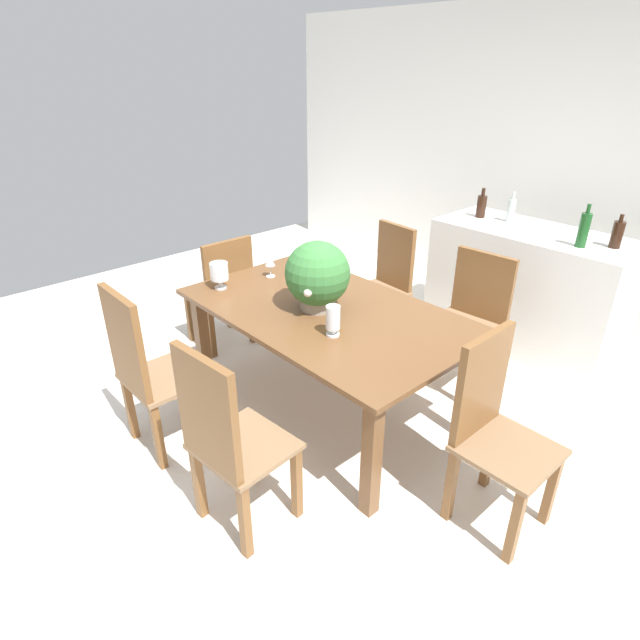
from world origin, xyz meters
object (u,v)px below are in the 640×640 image
(chair_head_end, at_px, (224,287))
(flower_centerpiece, at_px, (317,275))
(chair_near_right, at_px, (226,437))
(crystal_vase_center_near, at_px, (219,272))
(chair_far_left, at_px, (385,281))
(chair_foot_end, at_px, (493,424))
(chair_far_right, at_px, (472,313))
(dining_table, at_px, (327,323))
(chair_near_left, at_px, (146,367))
(kitchen_counter, at_px, (526,288))
(wine_bottle_green, at_px, (481,206))
(crystal_vase_left, at_px, (333,319))
(wine_bottle_tall, at_px, (584,230))
(wine_glass, at_px, (270,262))
(wine_bottle_clear, at_px, (617,234))
(wine_bottle_dark, at_px, (511,210))

(chair_head_end, height_order, flower_centerpiece, flower_centerpiece)
(chair_near_right, xyz_separation_m, crystal_vase_center_near, (-1.13, 0.71, 0.30))
(chair_far_left, relative_size, chair_foot_end, 0.97)
(chair_head_end, xyz_separation_m, chair_far_right, (1.59, 1.02, 0.01))
(dining_table, bearing_deg, chair_head_end, -179.88)
(chair_near_left, relative_size, kitchen_counter, 0.70)
(dining_table, height_order, wine_bottle_green, wine_bottle_green)
(chair_near_left, bearing_deg, wine_bottle_green, -95.44)
(kitchen_counter, bearing_deg, crystal_vase_left, -92.97)
(chair_near_left, bearing_deg, dining_table, -111.78)
(chair_far_left, bearing_deg, wine_bottle_tall, 35.76)
(chair_near_left, relative_size, crystal_vase_center_near, 5.79)
(chair_head_end, bearing_deg, wine_glass, 99.51)
(crystal_vase_left, relative_size, wine_glass, 1.16)
(wine_bottle_clear, bearing_deg, kitchen_counter, -177.54)
(chair_head_end, relative_size, chair_far_right, 0.97)
(chair_far_left, relative_size, chair_near_right, 0.94)
(crystal_vase_left, distance_m, crystal_vase_center_near, 0.99)
(chair_near_right, bearing_deg, wine_glass, -50.21)
(chair_far_left, distance_m, flower_centerpiece, 1.18)
(chair_near_right, height_order, wine_bottle_tall, wine_bottle_tall)
(chair_near_left, relative_size, chair_foot_end, 1.04)
(chair_head_end, distance_m, wine_bottle_dark, 2.37)
(chair_foot_end, distance_m, wine_bottle_clear, 1.95)
(dining_table, bearing_deg, chair_near_left, -111.77)
(crystal_vase_left, distance_m, wine_bottle_green, 2.11)
(wine_bottle_tall, bearing_deg, wine_glass, -130.83)
(chair_near_left, xyz_separation_m, wine_bottle_green, (0.27, 2.88, 0.47))
(flower_centerpiece, bearing_deg, chair_foot_end, 1.44)
(chair_near_right, bearing_deg, flower_centerpiece, -69.64)
(chair_near_left, distance_m, wine_bottle_tall, 3.01)
(dining_table, relative_size, wine_bottle_dark, 7.48)
(wine_bottle_tall, distance_m, wine_bottle_dark, 0.69)
(chair_near_right, xyz_separation_m, wine_bottle_clear, (0.51, 2.89, 0.48))
(chair_far_right, height_order, flower_centerpiece, flower_centerpiece)
(crystal_vase_left, xyz_separation_m, wine_bottle_tall, (0.49, 1.92, 0.23))
(chair_head_end, xyz_separation_m, wine_bottle_dark, (1.29, 1.92, 0.53))
(crystal_vase_center_near, bearing_deg, chair_near_right, -32.10)
(flower_centerpiece, height_order, crystal_vase_center_near, flower_centerpiece)
(chair_head_end, height_order, wine_bottle_tall, wine_bottle_tall)
(chair_far_left, bearing_deg, crystal_vase_center_near, -98.99)
(flower_centerpiece, relative_size, wine_bottle_dark, 1.77)
(chair_far_right, bearing_deg, wine_bottle_dark, 104.60)
(chair_near_left, distance_m, crystal_vase_left, 1.09)
(chair_head_end, distance_m, chair_far_right, 1.89)
(chair_far_right, relative_size, flower_centerpiece, 2.22)
(chair_far_left, bearing_deg, dining_table, -63.95)
(wine_glass, bearing_deg, chair_far_right, 41.86)
(crystal_vase_center_near, bearing_deg, chair_foot_end, 9.16)
(chair_foot_end, bearing_deg, wine_bottle_green, 35.45)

